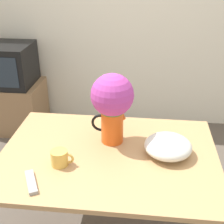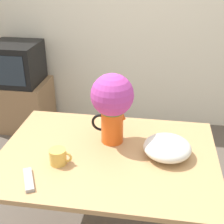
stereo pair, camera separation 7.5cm
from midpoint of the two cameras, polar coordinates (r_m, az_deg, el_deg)
wall_back at (r=3.50m, az=5.24°, el=17.98°), size 8.00×0.05×2.60m
table at (r=1.96m, az=0.40°, el=-9.97°), size 1.31×0.95×0.77m
flower_vase at (r=1.89m, az=1.17°, el=1.90°), size 0.26×0.26×0.46m
coffee_mug at (r=1.82m, az=-8.60°, el=-8.07°), size 0.13×0.10×0.09m
white_bowl at (r=1.89m, az=11.19°, el=-6.40°), size 0.28×0.28×0.11m
remote_control at (r=1.74m, az=-13.80°, el=-11.94°), size 0.13×0.19×0.02m
tv_stand at (r=3.77m, az=-15.54°, el=1.40°), size 0.63×0.52×0.55m
tv_set at (r=3.59m, az=-16.54°, el=8.54°), size 0.51×0.51×0.44m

